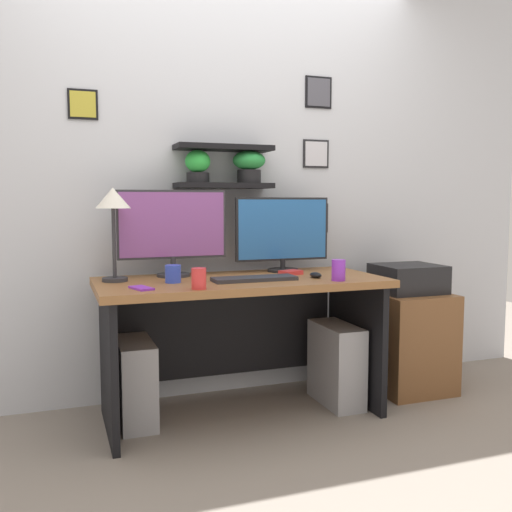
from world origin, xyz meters
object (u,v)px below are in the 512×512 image
object	(u,v)px
pen_cup	(199,279)
desk	(239,316)
coffee_mug	(173,274)
printer	(408,278)
scissors_tray	(291,273)
drawer_cabinet	(406,340)
water_cup	(339,270)
monitor_right	(282,233)
computer_mouse	(316,275)
computer_tower_right	(336,364)
cell_phone	(141,288)
monitor_left	(172,229)
desk_lamp	(113,207)
computer_tower_left	(135,382)
keyboard	(254,279)

from	to	relation	value
pen_cup	desk	bearing A→B (deg)	47.47
coffee_mug	printer	distance (m)	1.48
desk	pen_cup	size ratio (longest dim) A/B	15.21
pen_cup	scissors_tray	distance (m)	0.70
drawer_cabinet	water_cup	bearing A→B (deg)	-153.63
monitor_right	computer_mouse	bearing A→B (deg)	-79.37
printer	computer_tower_right	distance (m)	0.71
pen_cup	scissors_tray	size ratio (longest dim) A/B	0.83
computer_mouse	coffee_mug	distance (m)	0.76
desk	cell_phone	bearing A→B (deg)	-156.85
monitor_left	drawer_cabinet	size ratio (longest dim) A/B	0.99
monitor_left	drawer_cabinet	distance (m)	1.60
drawer_cabinet	computer_tower_right	bearing A→B (deg)	-170.56
monitor_left	water_cup	distance (m)	0.92
desk	monitor_left	xyz separation A→B (m)	(-0.32, 0.16, 0.48)
desk_lamp	printer	distance (m)	1.80
desk_lamp	cell_phone	bearing A→B (deg)	-73.73
computer_tower_right	printer	bearing A→B (deg)	9.44
coffee_mug	computer_tower_left	xyz separation A→B (m)	(-0.19, 0.11, -0.58)
monitor_right	cell_phone	size ratio (longest dim) A/B	4.09
monitor_right	scissors_tray	distance (m)	0.27
cell_phone	scissors_tray	size ratio (longest dim) A/B	1.17
pen_cup	coffee_mug	bearing A→B (deg)	105.81
desk	computer_tower_right	xyz separation A→B (m)	(0.57, -0.06, -0.31)
monitor_right	printer	bearing A→B (deg)	-10.25
cell_phone	drawer_cabinet	xyz separation A→B (m)	(1.66, 0.26, -0.45)
scissors_tray	printer	bearing A→B (deg)	1.16
scissors_tray	computer_tower_left	distance (m)	1.03
scissors_tray	computer_tower_right	size ratio (longest dim) A/B	0.26
keyboard	water_cup	distance (m)	0.44
desk_lamp	scissors_tray	distance (m)	1.03
monitor_right	coffee_mug	xyz separation A→B (m)	(-0.70, -0.24, -0.18)
water_cup	computer_tower_right	distance (m)	0.63
monitor_right	drawer_cabinet	size ratio (longest dim) A/B	0.95
coffee_mug	computer_tower_left	world-z (taller)	coffee_mug
coffee_mug	computer_tower_right	distance (m)	1.10
monitor_left	keyboard	xyz separation A→B (m)	(0.36, -0.31, -0.25)
computer_tower_left	computer_tower_right	distance (m)	1.13
desk	desk_lamp	distance (m)	0.88
monitor_left	printer	distance (m)	1.47
printer	monitor_right	bearing A→B (deg)	169.75
desk_lamp	computer_tower_right	world-z (taller)	desk_lamp
cell_phone	scissors_tray	bearing A→B (deg)	-1.96
desk_lamp	printer	size ratio (longest dim) A/B	1.26
coffee_mug	cell_phone	bearing A→B (deg)	-138.82
cell_phone	computer_tower_right	distance (m)	1.25
coffee_mug	scissors_tray	xyz separation A→B (m)	(0.69, 0.09, -0.03)
coffee_mug	computer_tower_right	bearing A→B (deg)	0.83
scissors_tray	drawer_cabinet	world-z (taller)	scissors_tray
cell_phone	computer_tower_left	distance (m)	0.60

